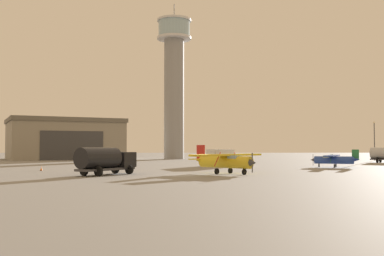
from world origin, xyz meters
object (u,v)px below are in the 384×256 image
Objects in this scene: traffic_cone_near_left at (41,168)px; traffic_cone_near_right at (96,167)px; light_post_east at (374,137)px; airplane_yellow at (224,160)px; airplane_blue at (334,159)px; control_tower at (174,78)px; truck_fuel_tanker_black at (105,160)px; truck_box_white at (220,156)px.

traffic_cone_near_left is 1.03× the size of traffic_cone_near_right.
traffic_cone_near_left is 7.48m from traffic_cone_near_right.
traffic_cone_near_right is at bearing 37.94° from traffic_cone_near_left.
airplane_yellow is at bearing -127.45° from light_post_east.
airplane_yellow is 15.42× the size of traffic_cone_near_right.
light_post_east is 73.44m from traffic_cone_near_left.
airplane_blue is 14.88× the size of traffic_cone_near_right.
airplane_yellow is 19.95m from traffic_cone_near_right.
traffic_cone_near_left is at bearing -142.06° from traffic_cone_near_right.
traffic_cone_near_left is (-39.35, -8.28, -0.92)m from airplane_blue.
airplane_yellow is (6.75, -63.51, -19.01)m from control_tower.
truck_fuel_tanker_black is 1.13× the size of truck_box_white.
airplane_blue is 40.23m from traffic_cone_near_left.
airplane_blue is 0.96× the size of airplane_yellow.
airplane_yellow is at bearing -17.73° from traffic_cone_near_left.
control_tower is 57.19m from airplane_blue.
light_post_east reaches higher than traffic_cone_near_left.
airplane_blue is 14.41× the size of traffic_cone_near_left.
truck_fuel_tanker_black is at bearing -134.59° from light_post_east.
traffic_cone_near_left is at bearing -144.75° from light_post_east.
airplane_yellow is at bearing -20.52° from truck_box_white.
truck_fuel_tanker_black is at bearing -75.63° from traffic_cone_near_right.
airplane_blue is at bearing 11.89° from traffic_cone_near_left.
light_post_east is 15.21× the size of traffic_cone_near_right.
light_post_east is (44.54, -14.17, -15.33)m from control_tower.
light_post_east reaches higher than truck_box_white.
control_tower reaches higher than light_post_east.
control_tower is 6.16× the size of truck_box_white.
control_tower is 66.63m from airplane_yellow.
traffic_cone_near_right is at bearing -145.06° from light_post_east.
truck_box_white is 11.20× the size of traffic_cone_near_right.
truck_fuel_tanker_black is 72.00m from light_post_east.
traffic_cone_near_left is (-9.36, 8.92, -1.32)m from truck_fuel_tanker_black.
airplane_yellow is 1.01× the size of light_post_east.
airplane_yellow reaches higher than truck_fuel_tanker_black.
traffic_cone_near_left is at bearing 80.31° from truck_fuel_tanker_black.
light_post_east is (50.48, 51.21, 3.55)m from truck_fuel_tanker_black.
truck_box_white is (-16.23, 4.12, 0.32)m from airplane_blue.
light_post_east is 65.99m from traffic_cone_near_right.
traffic_cone_near_left reaches higher than traffic_cone_near_right.
truck_box_white is (1.08, 19.45, 0.05)m from airplane_yellow.
control_tower is 4.48× the size of airplane_yellow.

